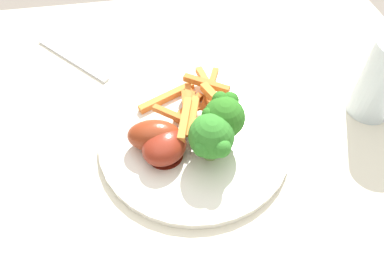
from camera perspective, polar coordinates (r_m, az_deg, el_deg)
name	(u,v)px	position (r m, az deg, el deg)	size (l,w,h in m)	color
dining_table	(194,176)	(0.64, 0.25, -7.75)	(0.92, 0.85, 0.71)	silver
dinner_plate	(192,139)	(0.54, 0.00, -1.77)	(0.29, 0.29, 0.01)	white
broccoli_floret_front	(211,137)	(0.48, 3.10, -1.45)	(0.06, 0.07, 0.08)	#8EAB60
broccoli_floret_middle	(223,117)	(0.50, 4.95, 1.84)	(0.07, 0.07, 0.08)	#73AC4C
carrot_fries_pile	(195,102)	(0.56, 0.49, 4.19)	(0.15, 0.17, 0.04)	orange
chicken_drumstick_near	(158,136)	(0.51, -5.47, -1.29)	(0.13, 0.06, 0.05)	#621D0E
chicken_drumstick_far	(167,145)	(0.50, -4.07, -2.67)	(0.11, 0.10, 0.04)	#62190F
fork	(72,60)	(0.72, -18.71, 10.36)	(0.19, 0.01, 0.01)	silver
water_glass	(383,80)	(0.62, 28.27, 6.76)	(0.07, 0.07, 0.13)	silver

